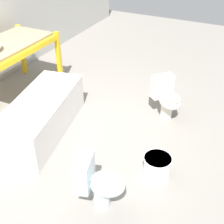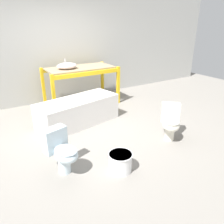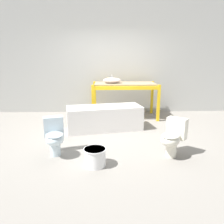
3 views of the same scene
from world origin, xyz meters
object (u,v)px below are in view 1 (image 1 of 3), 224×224
toilet_near (98,182)px  bucket_white (157,166)px  bathtub_main (42,113)px  toilet_far (167,97)px

toilet_near → bucket_white: 0.84m
bathtub_main → toilet_near: size_ratio=2.82×
bathtub_main → bucket_white: size_ratio=5.12×
toilet_near → bathtub_main: bearing=43.5°
toilet_near → toilet_far: size_ratio=1.00×
bathtub_main → toilet_near: bearing=-132.8°
toilet_far → bucket_white: 1.34m
bathtub_main → toilet_far: toilet_far is taller
bathtub_main → bucket_white: 1.80m
toilet_near → toilet_far: bearing=-18.1°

